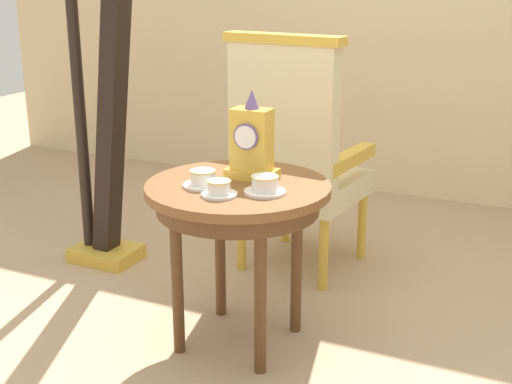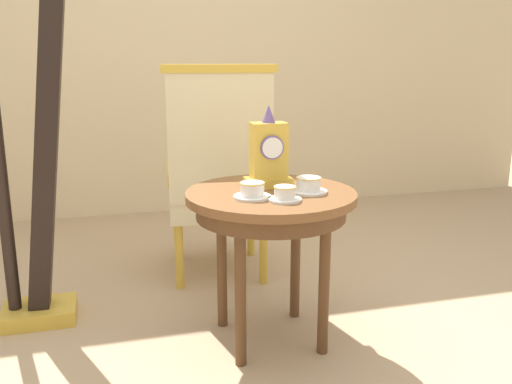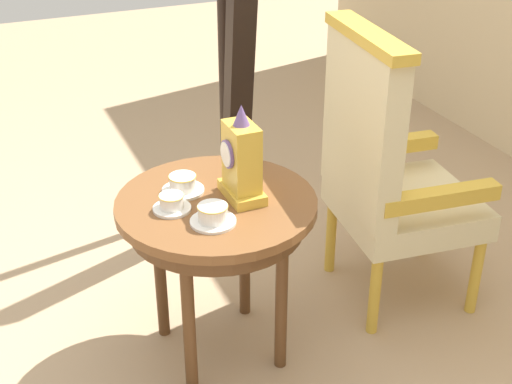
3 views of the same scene
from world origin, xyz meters
name	(u,v)px [view 1 (image 1 of 3)]	position (x,y,z in m)	size (l,w,h in m)	color
ground_plane	(229,344)	(0.00, 0.00, 0.00)	(10.00, 10.00, 0.00)	tan
side_table	(238,204)	(0.02, 0.05, 0.57)	(0.69, 0.69, 0.65)	brown
teacup_left	(203,179)	(-0.08, -0.04, 0.68)	(0.15, 0.15, 0.06)	white
teacup_right	(219,189)	(0.03, -0.11, 0.67)	(0.13, 0.13, 0.06)	white
teacup_center	(265,185)	(0.16, -0.02, 0.68)	(0.15, 0.15, 0.06)	white
mantel_clock	(252,143)	(0.04, 0.13, 0.78)	(0.19, 0.11, 0.34)	gold
armchair	(294,153)	(-0.04, 0.77, 0.59)	(0.60, 0.59, 1.14)	beige
harp	(103,113)	(-0.91, 0.49, 0.76)	(0.40, 0.24, 1.86)	gold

